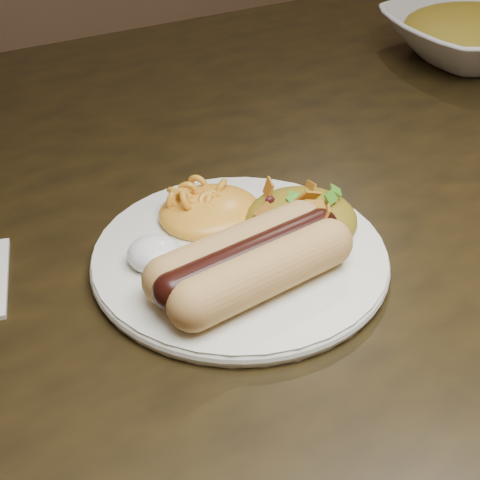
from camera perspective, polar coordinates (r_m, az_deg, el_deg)
table at (r=0.73m, az=-0.20°, el=0.09°), size 1.60×0.90×0.75m
plate at (r=0.54m, az=-0.00°, el=-1.41°), size 0.27×0.27×0.01m
hotdog at (r=0.49m, az=0.96°, el=-1.70°), size 0.14×0.08×0.04m
mac_and_cheese at (r=0.56m, az=-2.62°, el=3.54°), size 0.11×0.11×0.03m
sour_cream at (r=0.52m, az=-7.41°, el=-0.76°), size 0.05×0.05×0.03m
taco_salad at (r=0.55m, az=5.25°, el=2.57°), size 0.10×0.09×0.04m
serving_bowl at (r=1.00m, az=19.51°, el=16.00°), size 0.28×0.28×0.06m
bowl_filling at (r=0.99m, az=19.75°, el=17.13°), size 0.25×0.25×0.05m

